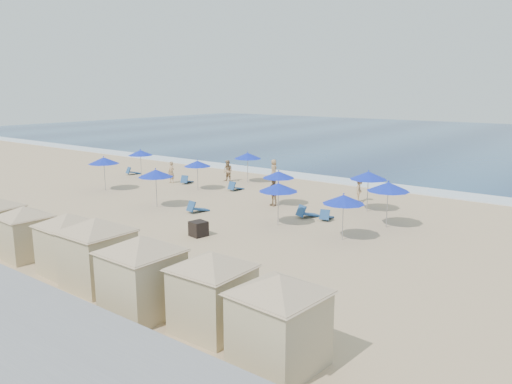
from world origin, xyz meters
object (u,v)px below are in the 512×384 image
(umbrella_8, at_px, (388,187))
(umbrella_9, at_px, (344,199))
(beachgoer_0, at_px, (171,172))
(beachgoer_4, at_px, (274,169))
(trash_bin, at_px, (198,229))
(cabana_4, at_px, (142,265))
(umbrella_1, at_px, (104,161))
(cabana_1, at_px, (25,225))
(beachgoer_1, at_px, (228,171))
(umbrella_2, at_px, (248,156))
(umbrella_0, at_px, (140,153))
(beachgoer_3, at_px, (360,190))
(beachgoer_2, at_px, (273,192))
(umbrella_4, at_px, (156,173))
(umbrella_6, at_px, (278,187))
(umbrella_5, at_px, (279,175))
(cabana_3, at_px, (97,243))
(cabana_6, at_px, (279,309))
(cabana_5, at_px, (212,281))
(umbrella_7, at_px, (368,175))
(umbrella_3, at_px, (197,164))

(umbrella_8, distance_m, umbrella_9, 3.56)
(beachgoer_0, xyz_separation_m, beachgoer_4, (5.40, 6.27, -0.03))
(trash_bin, xyz_separation_m, umbrella_8, (6.81, 7.34, 1.83))
(cabana_4, xyz_separation_m, umbrella_1, (-18.25, 11.67, 0.51))
(cabana_1, bearing_deg, beachgoer_1, 104.65)
(umbrella_1, bearing_deg, umbrella_2, 54.33)
(umbrella_0, bearing_deg, beachgoer_3, 7.71)
(beachgoer_2, bearing_deg, umbrella_4, -131.15)
(umbrella_1, distance_m, beachgoer_3, 18.25)
(trash_bin, xyz_separation_m, beachgoer_0, (-11.83, 9.16, 0.47))
(umbrella_6, height_order, umbrella_9, umbrella_6)
(umbrella_5, bearing_deg, cabana_3, -81.26)
(cabana_4, bearing_deg, umbrella_2, 120.31)
(umbrella_1, height_order, umbrella_6, umbrella_1)
(umbrella_2, height_order, umbrella_6, umbrella_2)
(beachgoer_0, bearing_deg, beachgoer_1, 45.06)
(cabana_6, xyz_separation_m, beachgoer_4, (-16.54, 22.76, -0.81))
(cabana_5, height_order, umbrella_1, cabana_5)
(cabana_5, distance_m, umbrella_4, 16.98)
(umbrella_6, bearing_deg, cabana_5, -64.05)
(umbrella_9, distance_m, beachgoer_4, 17.03)
(trash_bin, distance_m, beachgoer_0, 14.97)
(umbrella_7, bearing_deg, umbrella_3, -173.01)
(umbrella_1, relative_size, beachgoer_4, 1.54)
(trash_bin, height_order, cabana_5, cabana_5)
(umbrella_4, bearing_deg, cabana_3, -50.80)
(beachgoer_0, distance_m, beachgoer_1, 4.44)
(cabana_4, xyz_separation_m, umbrella_0, (-20.68, 17.00, 0.35))
(umbrella_3, distance_m, beachgoer_2, 7.46)
(umbrella_3, relative_size, umbrella_5, 0.98)
(umbrella_0, distance_m, umbrella_4, 11.55)
(umbrella_4, bearing_deg, beachgoer_1, 103.39)
(umbrella_8, bearing_deg, umbrella_4, -161.57)
(umbrella_1, distance_m, umbrella_8, 20.56)
(cabana_5, height_order, umbrella_5, cabana_5)
(umbrella_2, bearing_deg, beachgoer_2, -39.85)
(umbrella_0, bearing_deg, umbrella_7, 1.31)
(umbrella_2, distance_m, umbrella_5, 8.26)
(cabana_4, height_order, beachgoer_3, cabana_4)
(cabana_3, distance_m, cabana_6, 8.50)
(umbrella_7, bearing_deg, umbrella_5, -157.84)
(umbrella_2, bearing_deg, umbrella_3, -103.10)
(umbrella_9, bearing_deg, beachgoer_2, 151.01)
(umbrella_0, xyz_separation_m, umbrella_7, (20.36, 0.47, 0.16))
(cabana_1, height_order, cabana_5, cabana_5)
(beachgoer_3, bearing_deg, beachgoer_4, 51.14)
(cabana_5, relative_size, beachgoer_3, 2.78)
(umbrella_4, relative_size, beachgoer_4, 1.52)
(trash_bin, xyz_separation_m, cabana_5, (7.36, -6.93, 1.21))
(cabana_5, xyz_separation_m, umbrella_7, (-2.93, 16.92, 0.61))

